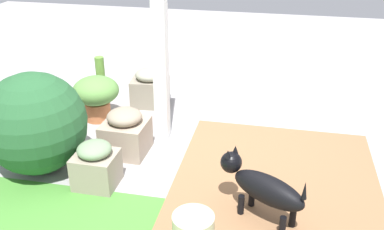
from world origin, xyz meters
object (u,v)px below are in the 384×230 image
stone_planter_far (96,165)px  terracotta_pot_spiky (30,108)px  stone_planter_mid (126,132)px  terracotta_pot_broad (96,94)px  porch_pillar (160,41)px  dog (262,186)px  terracotta_pot_tall (102,85)px  stone_planter_nearest (150,88)px  round_shrub (35,123)px

stone_planter_far → terracotta_pot_spiky: (1.09, -0.83, 0.07)m
stone_planter_mid → terracotta_pot_broad: 0.85m
porch_pillar → dog: size_ratio=2.95×
stone_planter_far → dog: bearing=173.3°
porch_pillar → stone_planter_far: bearing=70.3°
porch_pillar → terracotta_pot_tall: 1.54m
stone_planter_mid → stone_planter_nearest: bearing=-85.2°
stone_planter_nearest → stone_planter_far: 1.73m
stone_planter_nearest → terracotta_pot_broad: (0.47, 0.51, 0.09)m
round_shrub → terracotta_pot_tall: bearing=-88.5°
stone_planter_nearest → stone_planter_mid: 1.15m
round_shrub → terracotta_pot_spiky: 0.84m
terracotta_pot_spiky → terracotta_pot_broad: (-0.59, -0.40, 0.04)m
terracotta_pot_spiky → terracotta_pot_tall: size_ratio=1.01×
stone_planter_mid → terracotta_pot_tall: (0.73, -1.16, -0.02)m
porch_pillar → terracotta_pot_spiky: porch_pillar is taller
stone_planter_far → terracotta_pot_spiky: size_ratio=0.75×
terracotta_pot_spiky → porch_pillar: bearing=-175.0°
terracotta_pot_broad → terracotta_pot_spiky: bearing=34.0°
stone_planter_far → dog: dog is taller
round_shrub → terracotta_pot_spiky: bearing=-55.1°
dog → round_shrub: bearing=-8.8°
terracotta_pot_broad → terracotta_pot_tall: terracotta_pot_tall is taller
stone_planter_nearest → terracotta_pot_tall: (0.63, -0.01, -0.02)m
stone_planter_nearest → porch_pillar: bearing=115.5°
stone_planter_nearest → stone_planter_far: bearing=91.1°
porch_pillar → terracotta_pot_spiky: size_ratio=3.69×
stone_planter_far → dog: size_ratio=0.60×
stone_planter_far → terracotta_pot_tall: terracotta_pot_tall is taller
stone_planter_far → dog: (-1.44, 0.17, 0.10)m
porch_pillar → terracotta_pot_broad: 1.16m
stone_planter_far → stone_planter_mid: bearing=-96.0°
terracotta_pot_broad → round_shrub: bearing=83.6°
stone_planter_far → round_shrub: size_ratio=0.46×
terracotta_pot_tall → dog: terracotta_pot_tall is taller
stone_planter_far → terracotta_pot_tall: (0.67, -1.75, -0.00)m
porch_pillar → stone_planter_nearest: 1.20m
stone_planter_mid → terracotta_pot_spiky: 1.18m
dog → stone_planter_mid: bearing=-28.8°
stone_planter_nearest → stone_planter_far: (-0.03, 1.73, -0.02)m
porch_pillar → dog: porch_pillar is taller
dog → stone_planter_nearest: bearing=-52.2°
terracotta_pot_broad → stone_planter_far: bearing=112.4°
terracotta_pot_tall → dog: 2.85m
terracotta_pot_spiky → terracotta_pot_broad: size_ratio=1.10×
porch_pillar → round_shrub: bearing=39.6°
terracotta_pot_spiky → terracotta_pot_tall: terracotta_pot_spiky is taller
round_shrub → stone_planter_mid: bearing=-147.5°
stone_planter_far → terracotta_pot_spiky: 1.37m
stone_planter_far → terracotta_pot_tall: bearing=-69.1°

